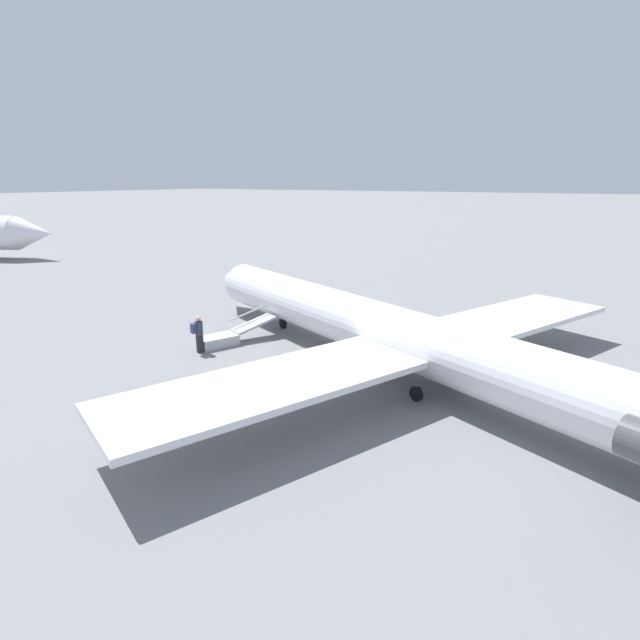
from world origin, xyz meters
The scene contains 4 objects.
ground_plane centered at (0.00, 0.00, 0.00)m, with size 600.00×600.00×0.00m, color slate.
airplane_main centered at (-0.80, 0.33, 1.77)m, with size 28.86×22.79×5.94m.
boarding_stairs centered at (8.31, 0.54, 0.36)m, with size 2.46×4.10×1.55m.
passenger centered at (8.53, 2.08, 1.00)m, with size 0.45×0.57×1.74m.
Camera 1 is at (-7.47, 17.87, 7.73)m, focal length 28.00 mm.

